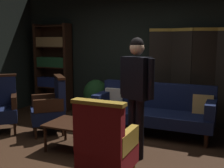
{
  "coord_description": "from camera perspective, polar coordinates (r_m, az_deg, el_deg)",
  "views": [
    {
      "loc": [
        1.81,
        -3.33,
        1.66
      ],
      "look_at": [
        0.0,
        0.8,
        0.95
      ],
      "focal_mm": 44.38,
      "sensor_mm": 36.0,
      "label": 1
    }
  ],
  "objects": [
    {
      "name": "ground_plane",
      "position": [
        4.14,
        -4.61,
        -14.72
      ],
      "size": [
        10.0,
        10.0,
        0.0
      ],
      "primitive_type": "plane",
      "color": "#331E11"
    },
    {
      "name": "back_wall",
      "position": [
        6.07,
        6.32,
        6.42
      ],
      "size": [
        7.2,
        0.1,
        2.8
      ],
      "primitive_type": "cube",
      "color": "black",
      "rests_on": "ground_plane"
    },
    {
      "name": "folding_screen",
      "position": [
        5.57,
        18.23,
        1.53
      ],
      "size": [
        2.15,
        0.28,
        1.9
      ],
      "color": "black",
      "rests_on": "ground_plane"
    },
    {
      "name": "bookshelf",
      "position": [
        6.82,
        -11.94,
        3.86
      ],
      "size": [
        0.9,
        0.32,
        2.05
      ],
      "color": "black",
      "rests_on": "ground_plane"
    },
    {
      "name": "velvet_couch",
      "position": [
        5.09,
        8.68,
        -4.9
      ],
      "size": [
        2.12,
        0.78,
        0.88
      ],
      "color": "black",
      "rests_on": "ground_plane"
    },
    {
      "name": "coffee_table",
      "position": [
        4.26,
        -6.55,
        -8.69
      ],
      "size": [
        1.0,
        0.64,
        0.42
      ],
      "color": "black",
      "rests_on": "ground_plane"
    },
    {
      "name": "armchair_gilt_accent",
      "position": [
        3.18,
        -1.38,
        -12.62
      ],
      "size": [
        0.6,
        0.58,
        1.04
      ],
      "color": "#B78E33",
      "rests_on": "ground_plane"
    },
    {
      "name": "armchair_wing_left",
      "position": [
        5.46,
        -21.99,
        -4.11
      ],
      "size": [
        0.82,
        0.82,
        1.04
      ],
      "color": "black",
      "rests_on": "ground_plane"
    },
    {
      "name": "armchair_wing_right",
      "position": [
        5.08,
        -12.45,
        -4.58
      ],
      "size": [
        0.82,
        0.82,
        1.04
      ],
      "color": "black",
      "rests_on": "ground_plane"
    },
    {
      "name": "standing_figure",
      "position": [
        3.84,
        5.06,
        -0.6
      ],
      "size": [
        0.55,
        0.34,
        1.7
      ],
      "color": "black",
      "rests_on": "ground_plane"
    },
    {
      "name": "potted_plant",
      "position": [
        5.98,
        -3.35,
        -2.44
      ],
      "size": [
        0.54,
        0.54,
        0.83
      ],
      "color": "brown",
      "rests_on": "ground_plane"
    },
    {
      "name": "book_navy_cloth",
      "position": [
        4.14,
        -5.78,
        -8.3
      ],
      "size": [
        0.28,
        0.21,
        0.03
      ],
      "primitive_type": "cube",
      "rotation": [
        0.0,
        0.0,
        -0.27
      ],
      "color": "navy",
      "rests_on": "coffee_table"
    }
  ]
}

